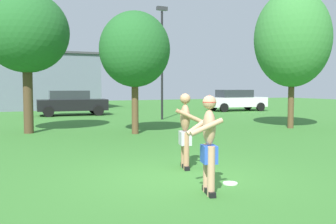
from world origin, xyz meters
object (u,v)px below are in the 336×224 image
car_black_far_end (71,102)px  tree_right_field (292,39)px  player_near (185,129)px  tree_left_field (135,50)px  car_white_mid_lot (236,100)px  tree_behind_players (26,33)px  lamp_post (162,52)px  frisbee (230,183)px  player_in_blue (209,140)px

car_black_far_end → tree_right_field: size_ratio=0.73×
player_near → tree_left_field: 6.95m
tree_left_field → car_white_mid_lot: bearing=39.7°
tree_behind_players → tree_right_field: bearing=-15.9°
car_black_far_end → tree_right_field: tree_right_field is taller
tree_behind_players → lamp_post: bearing=24.6°
player_near → tree_behind_players: bearing=107.2°
frisbee → lamp_post: 14.60m
car_white_mid_lot → lamp_post: (-8.07, -4.36, 2.95)m
car_white_mid_lot → lamp_post: lamp_post is taller
tree_behind_players → car_white_mid_lot: bearing=26.6°
lamp_post → tree_left_field: lamp_post is taller
lamp_post → tree_behind_players: bearing=-155.4°
frisbee → tree_left_field: (1.03, 8.01, 3.27)m
car_white_mid_lot → tree_right_field: size_ratio=0.74×
player_in_blue → tree_behind_players: bearing=100.9°
car_black_far_end → tree_left_field: bearing=-87.8°
tree_left_field → tree_right_field: bearing=-8.9°
player_near → frisbee: player_near is taller
tree_left_field → frisbee: bearing=-97.3°
tree_left_field → tree_right_field: (6.95, -1.09, 0.66)m
player_in_blue → frisbee: size_ratio=6.09×
car_black_far_end → tree_behind_players: size_ratio=0.80×
frisbee → tree_behind_players: tree_behind_players is taller
car_white_mid_lot → car_black_far_end: 12.09m
frisbee → tree_right_field: size_ratio=0.05×
frisbee → car_black_far_end: car_black_far_end is taller
player_in_blue → tree_left_field: tree_left_field is taller
frisbee → car_white_mid_lot: (12.68, 17.69, 0.81)m
tree_right_field → lamp_post: bearing=117.8°
tree_left_field → player_near: bearing=-100.3°
tree_behind_players → frisbee: bearing=-74.6°
car_black_far_end → lamp_post: lamp_post is taller
player_in_blue → car_black_far_end: (1.36, 18.93, -0.13)m
player_near → tree_right_field: size_ratio=0.28×
player_in_blue → tree_left_field: bearing=78.2°
frisbee → tree_right_field: bearing=40.9°
player_near → tree_behind_players: 9.30m
tree_right_field → tree_behind_players: bearing=164.1°
car_white_mid_lot → tree_left_field: bearing=-140.3°
frisbee → lamp_post: bearing=71.0°
player_in_blue → car_white_mid_lot: size_ratio=0.39×
frisbee → tree_left_field: 8.72m
tree_behind_players → player_in_blue: bearing=-79.1°
car_black_far_end → tree_left_field: tree_left_field is taller
player_in_blue → lamp_post: (5.34, 13.74, 2.82)m
tree_left_field → tree_behind_players: (-3.77, 1.96, 0.66)m
car_white_mid_lot → tree_behind_players: (-15.42, -7.71, 3.12)m
frisbee → car_black_far_end: (0.62, 18.52, 0.81)m
frisbee → tree_left_field: tree_left_field is taller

